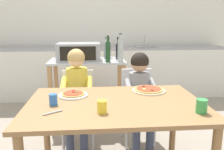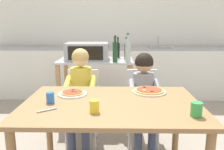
{
  "view_description": "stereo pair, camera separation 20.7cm",
  "coord_description": "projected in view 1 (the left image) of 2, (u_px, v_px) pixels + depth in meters",
  "views": [
    {
      "loc": [
        -0.17,
        -1.71,
        1.33
      ],
      "look_at": [
        0.0,
        0.3,
        0.88
      ],
      "focal_mm": 37.45,
      "sensor_mm": 36.0,
      "label": 1
    },
    {
      "loc": [
        0.04,
        -1.72,
        1.33
      ],
      "look_at": [
        0.0,
        0.3,
        0.88
      ],
      "focal_mm": 37.45,
      "sensor_mm": 36.0,
      "label": 2
    }
  ],
  "objects": [
    {
      "name": "toaster_oven",
      "position": [
        79.0,
        52.0,
        3.05
      ],
      "size": [
        0.55,
        0.38,
        0.23
      ],
      "color": "#999BA0",
      "rests_on": "kitchen_island_cart"
    },
    {
      "name": "drinking_cup_green",
      "position": [
        202.0,
        106.0,
        1.59
      ],
      "size": [
        0.08,
        0.08,
        0.1
      ],
      "primitive_type": "cylinder",
      "color": "green",
      "rests_on": "dining_table"
    },
    {
      "name": "back_wall_tiled",
      "position": [
        101.0,
        22.0,
        4.5
      ],
      "size": [
        5.12,
        0.12,
        2.7
      ],
      "color": "white",
      "rests_on": "ground"
    },
    {
      "name": "dining_chair_right",
      "position": [
        138.0,
        100.0,
        2.64
      ],
      "size": [
        0.36,
        0.36,
        0.81
      ],
      "color": "silver",
      "rests_on": "ground"
    },
    {
      "name": "pizza_plate_white",
      "position": [
        73.0,
        94.0,
        1.97
      ],
      "size": [
        0.25,
        0.25,
        0.03
      ],
      "color": "white",
      "rests_on": "dining_table"
    },
    {
      "name": "bottle_dark_olive_oil",
      "position": [
        106.0,
        50.0,
        3.2
      ],
      "size": [
        0.05,
        0.05,
        0.29
      ],
      "color": "#ADB7B2",
      "rests_on": "kitchen_island_cart"
    },
    {
      "name": "drinking_cup_yellow",
      "position": [
        102.0,
        107.0,
        1.59
      ],
      "size": [
        0.07,
        0.07,
        0.09
      ],
      "primitive_type": "cylinder",
      "color": "yellow",
      "rests_on": "dining_table"
    },
    {
      "name": "bottle_squat_spirits",
      "position": [
        109.0,
        50.0,
        3.29
      ],
      "size": [
        0.05,
        0.05,
        0.29
      ],
      "color": "black",
      "rests_on": "kitchen_island_cart"
    },
    {
      "name": "ground_plane",
      "position": [
        107.0,
        126.0,
        3.08
      ],
      "size": [
        11.39,
        11.39,
        0.0
      ],
      "primitive_type": "plane",
      "color": "gray"
    },
    {
      "name": "child_in_grey_shirt",
      "position": [
        140.0,
        87.0,
        2.48
      ],
      "size": [
        0.32,
        0.42,
        1.01
      ],
      "color": "#424C6B",
      "rests_on": "ground"
    },
    {
      "name": "dining_table",
      "position": [
        115.0,
        113.0,
        1.83
      ],
      "size": [
        1.37,
        0.92,
        0.73
      ],
      "color": "olive",
      "rests_on": "ground"
    },
    {
      "name": "child_in_yellow_shirt",
      "position": [
        77.0,
        89.0,
        2.41
      ],
      "size": [
        0.32,
        0.42,
        1.05
      ],
      "color": "#424C6B",
      "rests_on": "ground"
    },
    {
      "name": "dining_chair_left",
      "position": [
        78.0,
        102.0,
        2.56
      ],
      "size": [
        0.36,
        0.36,
        0.81
      ],
      "color": "silver",
      "rests_on": "ground"
    },
    {
      "name": "bottle_brown_beer",
      "position": [
        120.0,
        50.0,
        2.92
      ],
      "size": [
        0.07,
        0.07,
        0.36
      ],
      "color": "#ADB7B2",
      "rests_on": "kitchen_island_cart"
    },
    {
      "name": "pizza_plate_cream",
      "position": [
        149.0,
        90.0,
        2.1
      ],
      "size": [
        0.3,
        0.3,
        0.03
      ],
      "color": "beige",
      "rests_on": "dining_table"
    },
    {
      "name": "kitchen_island_cart",
      "position": [
        88.0,
        81.0,
        3.17
      ],
      "size": [
        1.0,
        0.56,
        0.85
      ],
      "color": "#B7BABF",
      "rests_on": "ground"
    },
    {
      "name": "bottle_slim_sauce",
      "position": [
        108.0,
        51.0,
        2.9
      ],
      "size": [
        0.06,
        0.06,
        0.33
      ],
      "color": "#1E4723",
      "rests_on": "kitchen_island_cart"
    },
    {
      "name": "serving_spoon",
      "position": [
        53.0,
        113.0,
        1.58
      ],
      "size": [
        0.12,
        0.09,
        0.01
      ],
      "primitive_type": "cylinder",
      "rotation": [
        0.0,
        1.57,
        0.59
      ],
      "color": "#B7BABF",
      "rests_on": "dining_table"
    },
    {
      "name": "drinking_cup_blue",
      "position": [
        53.0,
        100.0,
        1.74
      ],
      "size": [
        0.06,
        0.06,
        0.08
      ],
      "primitive_type": "cylinder",
      "color": "blue",
      "rests_on": "dining_table"
    },
    {
      "name": "bottle_tall_green_wine",
      "position": [
        118.0,
        51.0,
        3.14
      ],
      "size": [
        0.05,
        0.05,
        0.3
      ],
      "color": "black",
      "rests_on": "kitchen_island_cart"
    },
    {
      "name": "kitchen_counter",
      "position": [
        102.0,
        72.0,
        4.3
      ],
      "size": [
        4.6,
        0.6,
        1.1
      ],
      "color": "silver",
      "rests_on": "ground"
    }
  ]
}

